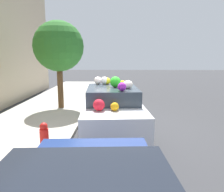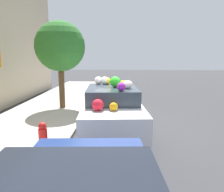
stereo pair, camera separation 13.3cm
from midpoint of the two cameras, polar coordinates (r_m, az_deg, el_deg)
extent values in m
plane|color=#38383A|center=(7.04, 0.59, -8.57)|extent=(60.00, 60.00, 0.00)
cube|color=#B2ADA3|center=(7.60, -20.38, -7.35)|extent=(24.00, 3.20, 0.12)
cylinder|color=brown|center=(9.48, -12.60, 2.58)|extent=(0.24, 0.24, 1.85)
sphere|color=#2D7228|center=(9.41, -13.01, 12.54)|extent=(2.06, 2.06, 2.06)
cylinder|color=red|center=(5.33, -16.84, -10.94)|extent=(0.20, 0.20, 0.55)
sphere|color=red|center=(5.22, -17.04, -7.51)|extent=(0.18, 0.18, 0.18)
cube|color=silver|center=(6.87, 0.56, -3.70)|extent=(4.35, 1.97, 0.65)
cube|color=#333D47|center=(6.59, 0.62, 0.46)|extent=(2.01, 1.60, 0.42)
cylinder|color=black|center=(8.23, -5.13, -3.67)|extent=(0.60, 0.22, 0.59)
cylinder|color=black|center=(8.28, 5.51, -3.60)|extent=(0.60, 0.22, 0.59)
cylinder|color=black|center=(5.73, -6.73, -10.08)|extent=(0.60, 0.22, 0.59)
cylinder|color=black|center=(5.79, 8.74, -9.89)|extent=(0.60, 0.22, 0.59)
sphere|color=yellow|center=(7.24, -0.69, 3.94)|extent=(0.24, 0.24, 0.22)
sphere|color=black|center=(8.55, -2.48, 2.36)|extent=(0.44, 0.44, 0.31)
sphere|color=#ECA315|center=(5.44, 1.11, -2.81)|extent=(0.22, 0.22, 0.21)
ellipsoid|color=purple|center=(8.13, -4.44, 1.15)|extent=(0.13, 0.18, 0.09)
ellipsoid|color=blue|center=(8.63, -2.73, 2.13)|extent=(0.38, 0.35, 0.22)
sphere|color=purple|center=(8.17, 3.39, 1.51)|extent=(0.25, 0.25, 0.18)
sphere|color=purple|center=(5.83, 3.10, 2.42)|extent=(0.26, 0.26, 0.24)
sphere|color=white|center=(7.27, -3.07, 4.08)|extent=(0.26, 0.26, 0.25)
sphere|color=white|center=(7.23, -1.41, 4.06)|extent=(0.35, 0.35, 0.25)
ellipsoid|color=white|center=(6.31, 4.71, 3.01)|extent=(0.30, 0.31, 0.24)
ellipsoid|color=pink|center=(8.48, -3.57, 1.58)|extent=(0.15, 0.16, 0.11)
ellipsoid|color=yellow|center=(7.36, 3.40, 3.63)|extent=(0.23, 0.24, 0.12)
sphere|color=green|center=(6.55, 1.45, 3.70)|extent=(0.44, 0.44, 0.32)
sphere|color=red|center=(5.45, -3.03, -2.36)|extent=(0.38, 0.38, 0.29)
camera|label=1|loc=(0.07, -89.44, 0.10)|focal=35.00mm
camera|label=2|loc=(0.07, 90.56, -0.10)|focal=35.00mm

